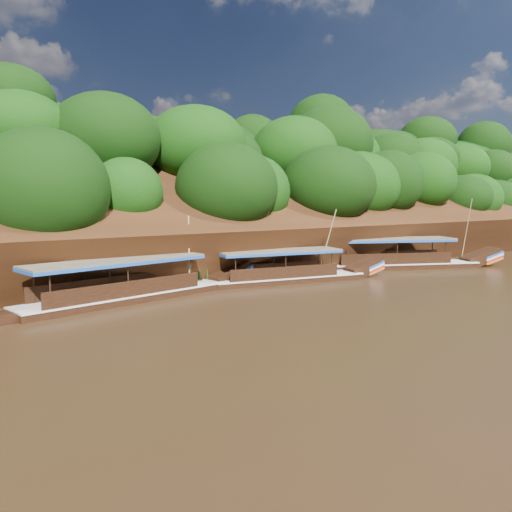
{
  "coord_description": "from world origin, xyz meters",
  "views": [
    {
      "loc": [
        -21.82,
        -19.88,
        6.0
      ],
      "look_at": [
        -3.18,
        7.0,
        2.17
      ],
      "focal_mm": 35.0,
      "sensor_mm": 36.0,
      "label": 1
    }
  ],
  "objects": [
    {
      "name": "reeds",
      "position": [
        -3.26,
        9.49,
        0.89
      ],
      "size": [
        48.25,
        2.48,
        2.0
      ],
      "color": "#195D17",
      "rests_on": "ground"
    },
    {
      "name": "ground",
      "position": [
        0.0,
        0.0,
        0.0
      ],
      "size": [
        160.0,
        160.0,
        0.0
      ],
      "primitive_type": "plane",
      "color": "black",
      "rests_on": "ground"
    },
    {
      "name": "riverbank",
      "position": [
        -0.01,
        22.73,
        1.89
      ],
      "size": [
        120.0,
        30.06,
        19.4
      ],
      "color": "black",
      "rests_on": "ground"
    },
    {
      "name": "boat_0",
      "position": [
        13.14,
        7.47,
        0.59
      ],
      "size": [
        15.51,
        8.41,
        6.4
      ],
      "rotation": [
        0.0,
        0.0,
        -0.42
      ],
      "color": "black",
      "rests_on": "ground"
    },
    {
      "name": "boat_1",
      "position": [
        0.82,
        7.57,
        0.53
      ],
      "size": [
        13.59,
        4.49,
        5.63
      ],
      "rotation": [
        0.0,
        0.0,
        -0.2
      ],
      "color": "black",
      "rests_on": "ground"
    },
    {
      "name": "boat_2",
      "position": [
        -10.6,
        8.03,
        0.57
      ],
      "size": [
        16.04,
        4.97,
        5.31
      ],
      "rotation": [
        0.0,
        0.0,
        0.19
      ],
      "color": "black",
      "rests_on": "ground"
    }
  ]
}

